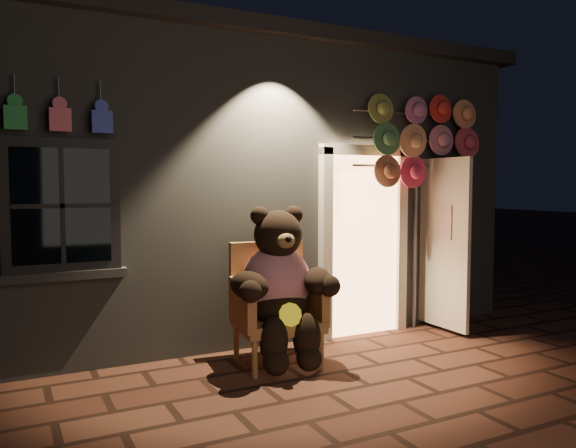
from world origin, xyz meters
TOP-DOWN VIEW (x-y plane):
  - ground at (0.00, 0.00)m, footprint 60.00×60.00m
  - shop_building at (0.00, 3.99)m, footprint 7.30×5.95m
  - wicker_armchair at (-0.03, 0.98)m, footprint 0.87×0.80m
  - teddy_bear at (-0.04, 0.83)m, footprint 1.09×0.89m
  - hat_rack at (2.03, 1.28)m, footprint 1.79×0.22m

SIDE VIEW (x-z plane):
  - ground at x=0.00m, z-range 0.00..0.00m
  - wicker_armchair at x=-0.03m, z-range 0.00..1.16m
  - teddy_bear at x=-0.04m, z-range 0.03..1.53m
  - shop_building at x=0.00m, z-range -0.02..3.49m
  - hat_rack at x=2.03m, z-range 0.90..3.70m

